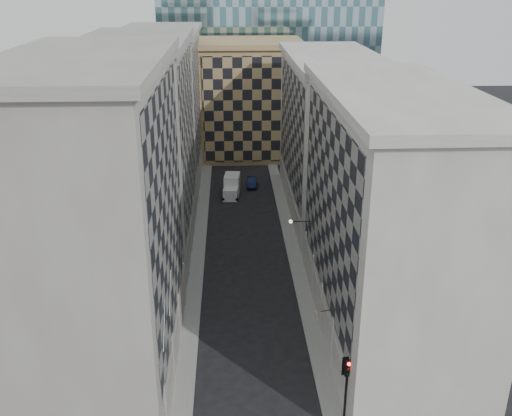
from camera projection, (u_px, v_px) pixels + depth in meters
name	position (u px, v px, depth m)	size (l,w,h in m)	color
sidewalk_west	(198.00, 252.00, 62.68)	(1.50, 100.00, 0.15)	gray
sidewalk_east	(293.00, 250.00, 63.15)	(1.50, 100.00, 0.15)	gray
bldg_left_a	(100.00, 226.00, 40.42)	(10.80, 22.80, 23.70)	gray
bldg_left_b	(143.00, 147.00, 60.96)	(10.80, 22.80, 22.70)	gray
bldg_left_c	(164.00, 108.00, 81.50)	(10.80, 22.80, 21.70)	gray
bldg_right_a	(386.00, 218.00, 45.66)	(10.80, 26.80, 20.70)	#AAA49B
bldg_right_b	(330.00, 136.00, 70.81)	(10.80, 28.80, 19.70)	#AAA49B
tan_block	(250.00, 99.00, 94.53)	(16.80, 14.80, 18.80)	tan
flagpoles_left	(167.00, 308.00, 37.46)	(0.10, 6.33, 2.33)	gray
bracket_lamp	(293.00, 221.00, 55.25)	(1.98, 0.36, 0.36)	black
traffic_light	(347.00, 376.00, 37.73)	(0.62, 0.57, 4.95)	black
box_truck	(232.00, 187.00, 78.90)	(2.53, 5.21, 2.76)	white
dark_car	(252.00, 182.00, 82.41)	(1.36, 3.89, 1.28)	#10183B
shop_sign	(317.00, 315.00, 44.33)	(1.17, 0.65, 0.73)	black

